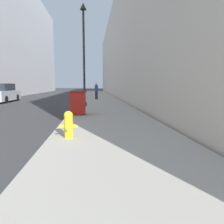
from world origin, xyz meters
TOP-DOWN VIEW (x-y plane):
  - sidewalk_right at (5.99, 18.00)m, footprint 3.86×60.00m
  - building_right_stone at (14.02, 26.00)m, footprint 12.00×60.00m
  - fire_hydrant at (4.64, 2.19)m, footprint 0.47×0.36m
  - trash_bin at (4.58, 6.95)m, footprint 0.73×0.70m
  - lamppost at (4.74, 11.28)m, footprint 0.44×0.44m
  - parked_sedan_near at (-3.00, 17.13)m, footprint 1.84×4.77m
  - pedestrian_on_sidewalk at (5.66, 18.12)m, footprint 0.33×0.21m

SIDE VIEW (x-z plane):
  - sidewalk_right at x=5.99m, z-range 0.00..0.14m
  - fire_hydrant at x=4.64m, z-range 0.16..0.91m
  - trash_bin at x=4.58m, z-range 0.16..1.30m
  - parked_sedan_near at x=-3.00m, z-range -0.07..1.63m
  - pedestrian_on_sidewalk at x=5.66m, z-range 0.15..1.76m
  - lamppost at x=4.74m, z-range 0.88..7.63m
  - building_right_stone at x=14.02m, z-range 0.00..12.28m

